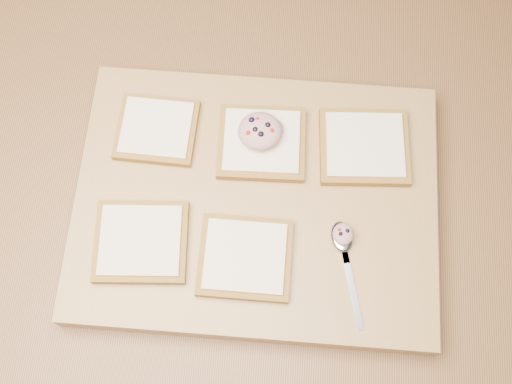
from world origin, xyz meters
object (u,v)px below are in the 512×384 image
at_px(bread_far_center, 262,143).
at_px(spoon, 343,244).
at_px(cutting_board, 256,203).
at_px(tuna_salad_dollop, 260,131).

bearing_deg(bread_far_center, spoon, -49.05).
bearing_deg(bread_far_center, cutting_board, -91.23).
bearing_deg(cutting_board, tuna_salad_dollop, 90.96).
height_order(tuna_salad_dollop, spoon, tuna_salad_dollop).
bearing_deg(spoon, tuna_salad_dollop, 130.26).
xyz_separation_m(bread_far_center, tuna_salad_dollop, (-0.00, 0.01, 0.02)).
bearing_deg(spoon, cutting_board, 154.50).
distance_m(bread_far_center, tuna_salad_dollop, 0.03).
distance_m(cutting_board, bread_far_center, 0.09).
xyz_separation_m(cutting_board, spoon, (0.13, -0.06, 0.03)).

